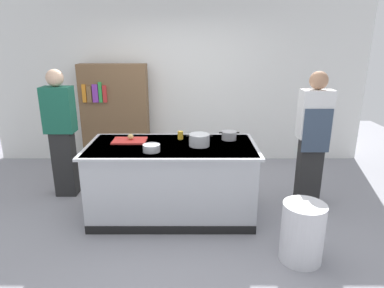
% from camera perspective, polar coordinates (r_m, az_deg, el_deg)
% --- Properties ---
extents(ground_plane, '(10.00, 10.00, 0.00)m').
position_cam_1_polar(ground_plane, '(4.27, -3.42, -11.77)').
color(ground_plane, gray).
extents(back_wall, '(6.40, 0.12, 3.00)m').
position_cam_1_polar(back_wall, '(5.86, -2.56, 11.69)').
color(back_wall, white).
rests_on(back_wall, ground_plane).
extents(counter_island, '(1.98, 0.98, 0.90)m').
position_cam_1_polar(counter_island, '(4.06, -3.54, -6.03)').
color(counter_island, '#B7BABF').
rests_on(counter_island, ground_plane).
extents(cutting_board, '(0.40, 0.28, 0.02)m').
position_cam_1_polar(cutting_board, '(4.11, -10.70, 0.56)').
color(cutting_board, red).
rests_on(cutting_board, counter_island).
extents(onion, '(0.07, 0.07, 0.07)m').
position_cam_1_polar(onion, '(4.10, -10.56, 1.21)').
color(onion, tan).
rests_on(onion, cutting_board).
extents(stock_pot, '(0.30, 0.24, 0.14)m').
position_cam_1_polar(stock_pot, '(3.86, 1.08, 0.69)').
color(stock_pot, '#B7BABF').
rests_on(stock_pot, counter_island).
extents(sauce_pan, '(0.25, 0.18, 0.10)m').
position_cam_1_polar(sauce_pan, '(4.13, 6.14, 1.46)').
color(sauce_pan, '#99999E').
rests_on(sauce_pan, counter_island).
extents(mixing_bowl, '(0.19, 0.19, 0.08)m').
position_cam_1_polar(mixing_bowl, '(3.70, -7.07, -0.68)').
color(mixing_bowl, '#B7BABF').
rests_on(mixing_bowl, counter_island).
extents(juice_cup, '(0.07, 0.07, 0.10)m').
position_cam_1_polar(juice_cup, '(4.12, -2.15, 1.49)').
color(juice_cup, yellow).
rests_on(juice_cup, counter_island).
extents(trash_bin, '(0.41, 0.41, 0.60)m').
position_cam_1_polar(trash_bin, '(3.51, 18.05, -14.05)').
color(trash_bin, silver).
rests_on(trash_bin, ground_plane).
extents(person_chef, '(0.38, 0.25, 1.72)m').
position_cam_1_polar(person_chef, '(4.46, 19.63, 1.21)').
color(person_chef, '#262626').
rests_on(person_chef, ground_plane).
extents(person_guest, '(0.38, 0.24, 1.72)m').
position_cam_1_polar(person_guest, '(4.78, -21.51, 2.03)').
color(person_guest, '#252525').
rests_on(person_guest, ground_plane).
extents(bookshelf, '(1.10, 0.31, 1.70)m').
position_cam_1_polar(bookshelf, '(5.80, -13.06, 4.72)').
color(bookshelf, brown).
rests_on(bookshelf, ground_plane).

